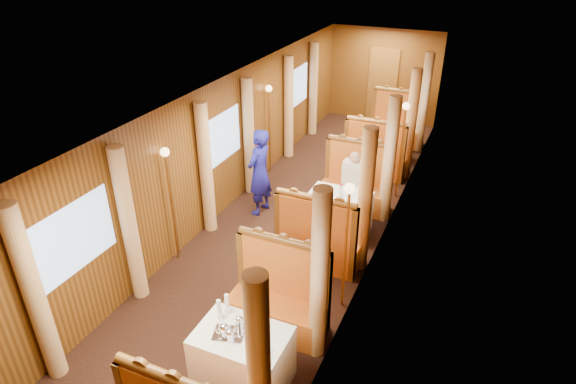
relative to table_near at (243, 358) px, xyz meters
The scene contains 47 objects.
floor 3.60m from the table_near, 102.09° to the left, with size 3.00×12.00×0.01m, color black, non-canonical shape.
ceiling 4.16m from the table_near, 102.09° to the left, with size 3.00×12.00×0.01m, color silver, non-canonical shape.
wall_far 9.57m from the table_near, 94.51° to the left, with size 3.00×2.50×0.01m, color brown, non-canonical shape.
wall_left 4.25m from the table_near, 122.74° to the left, with size 12.00×2.50×0.01m, color brown, non-canonical shape.
wall_right 3.68m from the table_near, 77.91° to the left, with size 12.00×2.50×0.01m, color brown, non-canonical shape.
doorway_far 9.52m from the table_near, 94.53° to the left, with size 0.80×0.04×2.00m, color brown.
table_near is the anchor object (origin of this frame).
banquette_near_aft 1.02m from the table_near, 90.00° to the left, with size 1.30×0.55×1.34m.
table_mid 3.50m from the table_near, 90.00° to the left, with size 1.05×0.72×0.75m, color white.
banquette_mid_fwd 2.49m from the table_near, 90.00° to the left, with size 1.30×0.55×1.34m.
banquette_mid_aft 4.51m from the table_near, 90.00° to the left, with size 1.30×0.55×1.34m.
table_far 7.00m from the table_near, 90.00° to the left, with size 1.05×0.72×0.75m, color white.
banquette_far_fwd 5.99m from the table_near, 90.00° to the left, with size 1.30×0.55×1.34m.
banquette_far_aft 8.01m from the table_near, 90.00° to the left, with size 1.30×0.55×1.34m.
tea_tray 0.41m from the table_near, 157.08° to the right, with size 0.34×0.26×0.01m, color silver.
teapot_left 0.48m from the table_near, 143.53° to the right, with size 0.18×0.13×0.14m, color silver, non-canonical shape.
teapot_right 0.46m from the table_near, 113.74° to the right, with size 0.15×0.11×0.12m, color silver, non-canonical shape.
teapot_back 0.45m from the table_near, 125.25° to the left, with size 0.15×0.11×0.12m, color silver, non-canonical shape.
fruit_plate 0.52m from the table_near, 18.80° to the right, with size 0.23×0.23×0.05m.
cup_inboard 0.61m from the table_near, 159.87° to the left, with size 0.08×0.08×0.26m.
cup_outboard 0.63m from the table_near, 141.80° to the left, with size 0.08×0.08×0.26m.
rose_vase_mid 3.51m from the table_near, 89.57° to the left, with size 0.06×0.06×0.36m.
rose_vase_far 7.06m from the table_near, 90.13° to the left, with size 0.06×0.06×0.36m.
window_left_near 2.48m from the table_near, behind, with size 1.20×0.90×0.01m, color #8EADD6, non-canonical shape.
curtain_left_near_a 2.41m from the table_near, 159.89° to the right, with size 0.22×0.22×2.35m, color tan.
curtain_left_near_b 2.41m from the table_near, 159.89° to the left, with size 0.22×0.22×2.35m, color tan.
window_right_near 1.30m from the table_near, ahead, with size 1.20×0.90×0.01m, color #8EADD6, non-canonical shape.
curtain_right_near_a 1.28m from the table_near, 51.07° to the right, with size 0.22×0.22×2.35m, color tan.
curtain_right_near_b 1.28m from the table_near, 51.07° to the left, with size 0.22×0.22×2.35m, color tan.
window_left_mid 4.29m from the table_near, 122.56° to the left, with size 1.20×0.90×0.01m, color #8EADD6, non-canonical shape.
curtain_left_mid_a 3.55m from the table_near, 128.06° to the left, with size 0.22×0.22×2.35m, color tan.
curtain_left_mid_b 4.85m from the table_near, 116.46° to the left, with size 0.22×0.22×2.35m, color tan.
window_right_mid 3.73m from the table_near, 78.14° to the left, with size 1.20×0.90×0.01m, color #8EADD6, non-canonical shape.
curtain_right_mid_a 2.90m from the table_near, 76.96° to the left, with size 0.22×0.22×2.35m, color tan.
curtain_right_mid_b 4.40m from the table_near, 81.63° to the left, with size 0.22×0.22×2.35m, color tan.
window_left_far 7.43m from the table_near, 107.71° to the left, with size 1.20×0.90×0.01m, color #8EADD6, non-canonical shape.
curtain_left_far_a 6.62m from the table_near, 108.90° to the left, with size 0.22×0.22×2.35m, color tan.
curtain_left_far_b 8.11m from the table_near, 105.31° to the left, with size 0.22×0.22×2.35m, color tan.
window_right_far 7.12m from the table_near, 84.01° to the left, with size 1.20×0.90×0.01m, color #8EADD6, non-canonical shape.
curtain_right_far_a 6.30m from the table_near, 84.22° to the left, with size 0.22×0.22×2.35m, color tan.
curtain_right_far_b 7.85m from the table_near, 85.37° to the left, with size 0.22×0.22×2.35m, color tan.
sconce_left_fore 2.95m from the table_near, 140.86° to the left, with size 0.14×0.14×1.95m.
sconce_right_fore 2.12m from the table_near, 69.62° to the left, with size 0.14×0.14×1.95m.
sconce_left_aft 5.76m from the table_near, 112.27° to the left, with size 0.14×0.14×1.95m.
sconce_right_aft 5.39m from the table_near, 82.94° to the left, with size 0.14×0.14×1.95m.
steward 3.96m from the table_near, 113.57° to the left, with size 0.60×0.40×1.66m, color navy.
passenger 4.32m from the table_near, 90.00° to the left, with size 0.40×0.44×0.76m.
Camera 1 is at (2.81, -6.91, 4.71)m, focal length 30.00 mm.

